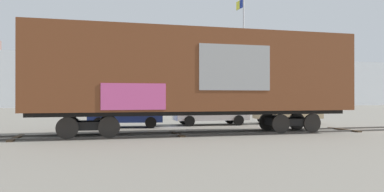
% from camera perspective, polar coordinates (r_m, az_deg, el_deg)
% --- Properties ---
extents(ground_plane, '(260.00, 260.00, 0.00)m').
position_cam_1_polar(ground_plane, '(17.40, -0.74, -5.94)').
color(ground_plane, slate).
extents(track, '(60.02, 3.80, 0.08)m').
position_cam_1_polar(track, '(17.42, -0.65, -5.81)').
color(track, '#4C4742').
rests_on(track, ground_plane).
extents(freight_car, '(15.23, 3.51, 5.06)m').
position_cam_1_polar(freight_car, '(17.47, 0.62, 3.59)').
color(freight_car, brown).
rests_on(freight_car, ground_plane).
extents(flagpole, '(0.20, 1.33, 9.92)m').
position_cam_1_polar(flagpole, '(30.16, 7.84, 7.89)').
color(flagpole, silver).
rests_on(flagpole, ground_plane).
extents(hillside, '(128.29, 30.31, 13.69)m').
position_cam_1_polar(hillside, '(80.47, -13.07, 1.93)').
color(hillside, silver).
rests_on(hillside, ground_plane).
extents(parked_car_blue, '(4.41, 2.48, 1.85)m').
position_cam_1_polar(parked_car_blue, '(21.71, -10.21, -2.38)').
color(parked_car_blue, navy).
rests_on(parked_car_blue, ground_plane).
extents(parked_car_white, '(4.67, 2.14, 1.77)m').
position_cam_1_polar(parked_car_white, '(23.23, 2.80, -2.34)').
color(parked_car_white, silver).
rests_on(parked_car_white, ground_plane).
extents(parked_car_tan, '(4.33, 2.01, 1.67)m').
position_cam_1_polar(parked_car_tan, '(25.45, 14.49, -2.20)').
color(parked_car_tan, '#9E8966').
rests_on(parked_car_tan, ground_plane).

